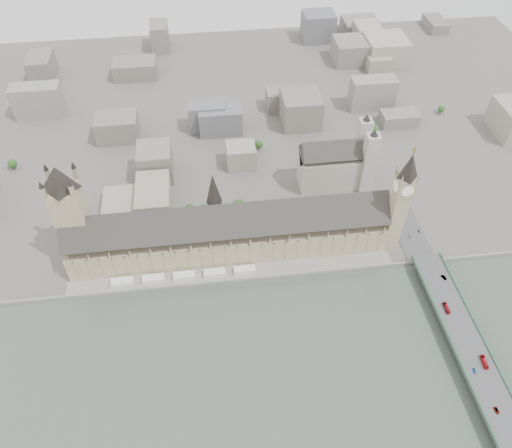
{
  "coord_description": "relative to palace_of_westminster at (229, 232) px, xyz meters",
  "views": [
    {
      "loc": [
        -13.25,
        -268.27,
        325.85
      ],
      "look_at": [
        23.02,
        20.64,
        28.61
      ],
      "focal_mm": 35.0,
      "sensor_mm": 36.0,
      "label": 1
    }
  ],
  "objects": [
    {
      "name": "embankment_wall",
      "position": [
        0.0,
        -34.7,
        -21.21
      ],
      "size": [
        600.0,
        1.5,
        3.0
      ],
      "primitive_type": "cube",
      "color": "gray",
      "rests_on": "ground"
    },
    {
      "name": "red_bus_south",
      "position": [
        165.74,
        -135.5,
        -10.97
      ],
      "size": [
        3.61,
        10.89,
        2.98
      ],
      "primitive_type": "imported",
      "rotation": [
        0.0,
        0.0,
        -0.11
      ],
      "color": "#B11619",
      "rests_on": "westminster_bridge"
    },
    {
      "name": "central_tower",
      "position": [
        -10.0,
        6.3,
        35.21
      ],
      "size": [
        13.0,
        13.0,
        48.0
      ],
      "color": "#9C906B",
      "rests_on": "ground"
    },
    {
      "name": "westminster_bridge",
      "position": [
        162.0,
        -107.2,
        -17.58
      ],
      "size": [
        25.0,
        325.0,
        10.25
      ],
      "primitive_type": "cube",
      "color": "#474749",
      "rests_on": "ground"
    },
    {
      "name": "car_silver",
      "position": [
        167.07,
        -60.06,
        -11.65
      ],
      "size": [
        3.62,
        5.18,
        1.62
      ],
      "primitive_type": "imported",
      "rotation": [
        0.0,
        0.0,
        0.43
      ],
      "color": "gray",
      "rests_on": "westminster_bridge"
    },
    {
      "name": "bridge_parapets",
      "position": [
        162.0,
        -151.7,
        -11.88
      ],
      "size": [
        25.0,
        235.0,
        1.15
      ],
      "primitive_type": null,
      "color": "#325C40",
      "rests_on": "westminster_bridge"
    },
    {
      "name": "ground",
      "position": [
        0.0,
        -19.7,
        -22.71
      ],
      "size": [
        900.0,
        900.0,
        0.0
      ],
      "primitive_type": "plane",
      "color": "#595651",
      "rests_on": "ground"
    },
    {
      "name": "victoria_tower",
      "position": [
        -122.0,
        6.3,
        32.5
      ],
      "size": [
        30.0,
        30.0,
        100.0
      ],
      "color": "gray",
      "rests_on": "ground"
    },
    {
      "name": "car_grey",
      "position": [
        158.87,
        -169.03,
        -11.79
      ],
      "size": [
        2.5,
        4.94,
        1.34
      ],
      "primitive_type": "imported",
      "rotation": [
        0.0,
        0.0,
        0.06
      ],
      "color": "gray",
      "rests_on": "westminster_bridge"
    },
    {
      "name": "city_skyline_inland",
      "position": [
        0.0,
        225.3,
        -3.71
      ],
      "size": [
        720.0,
        360.0,
        38.0
      ],
      "primitive_type": null,
      "color": "gray",
      "rests_on": "ground"
    },
    {
      "name": "park_trees",
      "position": [
        -10.0,
        40.3,
        -15.21
      ],
      "size": [
        110.0,
        30.0,
        15.0
      ],
      "primitive_type": null,
      "color": "#224C1B",
      "rests_on": "ground"
    },
    {
      "name": "westminster_abbey",
      "position": [
        110.92,
        75.3,
        2.38
      ],
      "size": [
        68.0,
        36.0,
        64.0
      ],
      "color": "#A29E92",
      "rests_on": "ground"
    },
    {
      "name": "elizabeth_tower",
      "position": [
        138.0,
        -11.7,
        35.38
      ],
      "size": [
        17.0,
        17.0,
        107.5
      ],
      "color": "gray",
      "rests_on": "ground"
    },
    {
      "name": "palace_of_westminster",
      "position": [
        0.0,
        0.0,
        0.0
      ],
      "size": [
        265.0,
        40.73,
        55.44
      ],
      "color": "gray",
      "rests_on": "ground"
    },
    {
      "name": "red_bus_north",
      "position": [
        157.25,
        -88.95,
        -11.05
      ],
      "size": [
        2.7,
        10.19,
        2.82
      ],
      "primitive_type": "imported",
      "rotation": [
        0.0,
        0.0,
        -0.03
      ],
      "color": "maroon",
      "rests_on": "westminster_bridge"
    },
    {
      "name": "river_terrace",
      "position": [
        0.0,
        -27.2,
        -21.71
      ],
      "size": [
        270.0,
        15.0,
        2.0
      ],
      "primitive_type": "cube",
      "color": "gray",
      "rests_on": "ground"
    },
    {
      "name": "terrace_tents",
      "position": [
        -40.0,
        -26.7,
        -18.71
      ],
      "size": [
        118.0,
        7.0,
        4.0
      ],
      "color": "white",
      "rests_on": "river_terrace"
    },
    {
      "name": "car_approach",
      "position": [
        165.04,
        -8.42,
        -11.82
      ],
      "size": [
        2.04,
        4.47,
        1.27
      ],
      "primitive_type": "imported",
      "rotation": [
        0.0,
        0.0,
        -0.06
      ],
      "color": "gray",
      "rests_on": "westminster_bridge"
    },
    {
      "name": "car_blue",
      "position": [
        156.66,
        -140.75,
        -11.76
      ],
      "size": [
        2.28,
        4.28,
        1.38
      ],
      "primitive_type": "imported",
      "rotation": [
        0.0,
        0.0,
        -0.16
      ],
      "color": "blue",
      "rests_on": "westminster_bridge"
    }
  ]
}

